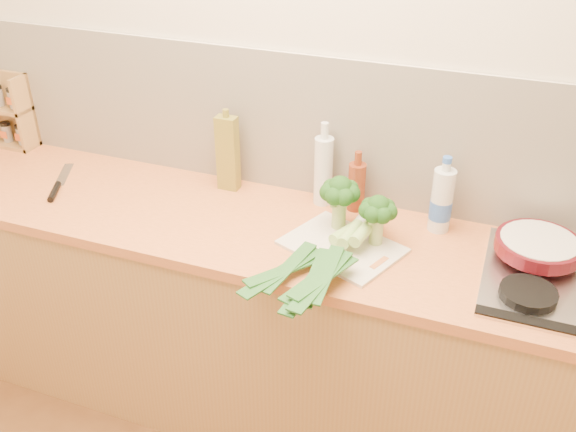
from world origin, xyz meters
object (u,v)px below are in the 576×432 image
object	(u,v)px
chopping_board	(342,246)
spice_rack	(5,113)
chefs_knife	(57,187)
skillet	(539,245)

from	to	relation	value
chopping_board	spice_rack	bearing A→B (deg)	-168.10
chopping_board	spice_rack	distance (m)	1.66
chefs_knife	skillet	bearing A→B (deg)	-20.22
chopping_board	skillet	distance (m)	0.63
chopping_board	chefs_knife	xyz separation A→B (m)	(-1.16, 0.00, 0.00)
chefs_knife	chopping_board	bearing A→B (deg)	-24.99
chopping_board	chefs_knife	distance (m)	1.16
chopping_board	chefs_knife	size ratio (longest dim) A/B	1.20
chopping_board	spice_rack	xyz separation A→B (m)	(-1.63, 0.29, 0.14)
chopping_board	skillet	bearing A→B (deg)	35.51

